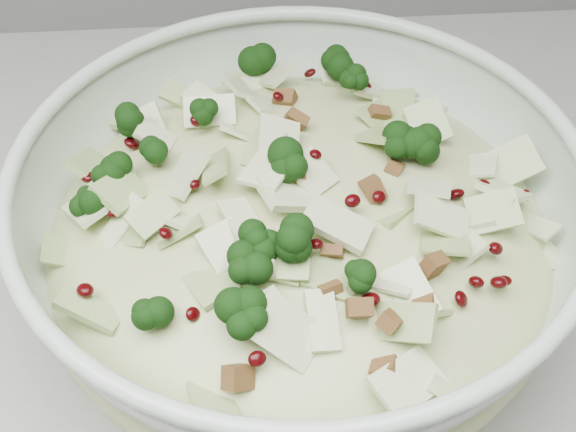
# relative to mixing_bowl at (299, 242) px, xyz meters

# --- Properties ---
(mixing_bowl) EXTENTS (0.36, 0.36, 0.14)m
(mixing_bowl) POSITION_rel_mixing_bowl_xyz_m (0.00, 0.00, 0.00)
(mixing_bowl) COLOR silver
(mixing_bowl) RESTS_ON counter
(salad) EXTENTS (0.33, 0.33, 0.14)m
(salad) POSITION_rel_mixing_bowl_xyz_m (0.00, 0.00, 0.02)
(salad) COLOR #C1C687
(salad) RESTS_ON mixing_bowl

